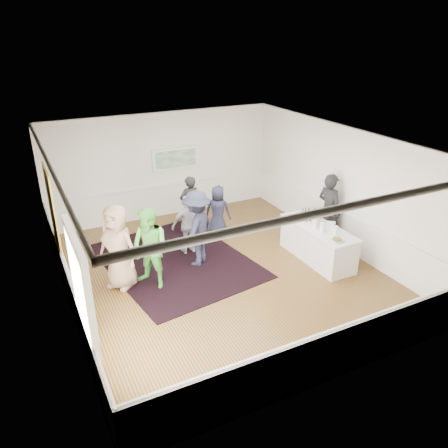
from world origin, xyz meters
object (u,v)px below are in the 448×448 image
bartender (329,210)px  guest_navy (218,211)px  guest_lilac (189,225)px  serving_table (317,243)px  ice_bucket (316,220)px  guest_dark_b (190,205)px  guest_tan (118,247)px  guest_green (150,249)px  guest_dark_a (197,229)px  nut_bowl (337,240)px

bartender → guest_navy: bearing=42.2°
guest_navy → guest_lilac: bearing=63.5°
serving_table → ice_bucket: (0.04, 0.19, 0.56)m
serving_table → guest_dark_b: 3.69m
guest_tan → guest_green: bearing=26.8°
guest_green → guest_navy: bearing=90.1°
guest_dark_a → guest_dark_b: (0.53, 1.74, -0.11)m
guest_dark_b → ice_bucket: 3.55m
serving_table → guest_tan: (-4.76, 0.97, 0.53)m
guest_lilac → guest_dark_b: (0.48, 1.09, 0.06)m
guest_dark_a → guest_dark_b: size_ratio=1.13×
guest_navy → guest_dark_b: bearing=-2.8°
guest_green → ice_bucket: guest_green is taller
bartender → guest_green: bearing=78.5°
bartender → nut_bowl: size_ratio=7.06×
guest_tan → guest_lilac: guest_tan is taller
guest_lilac → nut_bowl: 3.71m
guest_navy → serving_table: bearing=160.2°
guest_green → guest_lilac: (1.38, 1.13, -0.15)m
guest_lilac → ice_bucket: 3.22m
guest_tan → guest_dark_b: size_ratio=1.16×
guest_green → serving_table: bearing=46.4°
guest_dark_a → nut_bowl: guest_dark_a is taller
guest_lilac → guest_navy: size_ratio=1.08×
guest_dark_a → guest_navy: 1.71m
guest_navy → ice_bucket: bearing=163.0°
nut_bowl → ice_bucket: bearing=80.7°
guest_dark_b → guest_navy: bearing=135.1°
bartender → guest_tan: (-5.51, 0.41, -0.02)m
bartender → guest_green: bartender is taller
ice_bucket → nut_bowl: bearing=-99.3°
guest_dark_a → ice_bucket: (2.83, -0.96, 0.06)m
guest_tan → guest_green: size_ratio=1.05×
guest_lilac → ice_bucket: size_ratio=6.09×
guest_lilac → guest_dark_a: guest_dark_a is taller
serving_table → guest_green: (-4.12, 0.66, 0.49)m
bartender → guest_green: 4.87m
bartender → guest_dark_a: bearing=70.3°
bartender → guest_dark_b: bartender is taller
guest_tan → guest_green: guest_tan is taller
bartender → guest_tan: bartender is taller
bartender → guest_green: size_ratio=1.06×
guest_dark_a → ice_bucket: guest_dark_a is taller
serving_table → guest_green: 4.20m
guest_navy → ice_bucket: (1.67, -2.19, 0.28)m
guest_green → nut_bowl: size_ratio=6.64×
guest_dark_a → guest_navy: (1.16, 1.23, -0.22)m
guest_tan → nut_bowl: size_ratio=6.95×
guest_lilac → guest_green: bearing=38.8°
guest_tan → guest_navy: bearing=76.1°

